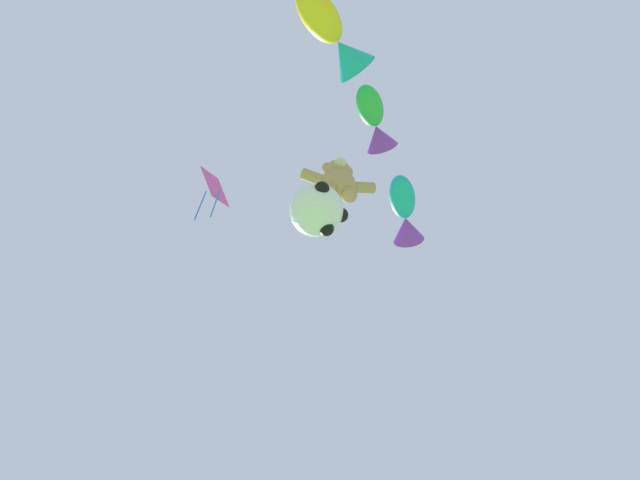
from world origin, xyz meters
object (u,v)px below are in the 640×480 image
object	(u,v)px
fish_kite_emerald	(375,122)
fish_kite_goldfin	(334,36)
diamond_kite	(214,189)
soccer_ball_kite	(317,210)
fish_kite_teal	(405,213)
teddy_bear_kite	(338,181)

from	to	relation	value
fish_kite_emerald	fish_kite_goldfin	xyz separation A→B (m)	(-1.36, -1.68, -0.24)
diamond_kite	fish_kite_emerald	bearing A→B (deg)	-38.46
soccer_ball_kite	fish_kite_teal	xyz separation A→B (m)	(2.35, 0.83, 2.86)
fish_kite_emerald	diamond_kite	size ratio (longest dim) A/B	0.64
soccer_ball_kite	fish_kite_goldfin	distance (m)	4.03
fish_kite_emerald	teddy_bear_kite	bearing A→B (deg)	118.97
fish_kite_teal	teddy_bear_kite	bearing A→B (deg)	-155.60
soccer_ball_kite	fish_kite_emerald	world-z (taller)	fish_kite_emerald
fish_kite_teal	fish_kite_goldfin	bearing A→B (deg)	-125.46
fish_kite_emerald	diamond_kite	world-z (taller)	diamond_kite
teddy_bear_kite	fish_kite_emerald	xyz separation A→B (m)	(0.63, -1.14, 1.31)
teddy_bear_kite	fish_kite_teal	world-z (taller)	fish_kite_teal
fish_kite_teal	diamond_kite	size ratio (longest dim) A/B	0.72
fish_kite_emerald	fish_kite_teal	bearing A→B (deg)	57.73
teddy_bear_kite	fish_kite_goldfin	bearing A→B (deg)	-104.47
teddy_bear_kite	soccer_ball_kite	distance (m)	1.82
fish_kite_teal	diamond_kite	bearing A→B (deg)	171.05
teddy_bear_kite	fish_kite_emerald	distance (m)	1.84
fish_kite_goldfin	diamond_kite	size ratio (longest dim) A/B	0.81
soccer_ball_kite	fish_kite_goldfin	xyz separation A→B (m)	(-0.27, -2.85, 2.83)
fish_kite_teal	diamond_kite	world-z (taller)	diamond_kite
teddy_bear_kite	diamond_kite	xyz separation A→B (m)	(-2.82, 1.60, 1.99)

